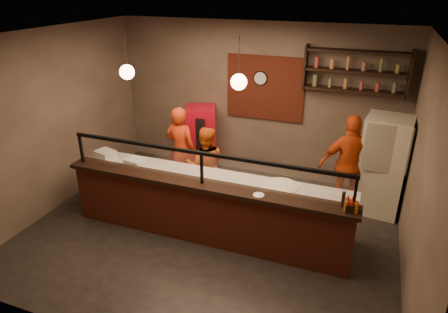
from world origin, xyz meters
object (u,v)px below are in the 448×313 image
at_px(wall_clock, 261,78).
at_px(pepper_mill, 343,199).
at_px(red_cooler, 201,139).
at_px(fridge, 383,166).
at_px(cook_left, 181,150).
at_px(condiment_caddy, 352,207).
at_px(pizza_dough, 281,186).
at_px(cook_mid, 206,166).
at_px(cook_right, 350,165).

distance_m(wall_clock, pepper_mill, 3.47).
bearing_deg(red_cooler, fridge, -27.95).
xyz_separation_m(fridge, pepper_mill, (-0.52, -1.96, 0.27)).
relative_size(wall_clock, red_cooler, 0.20).
height_order(cook_left, condiment_caddy, cook_left).
xyz_separation_m(wall_clock, pizza_dough, (0.99, -2.13, -1.19)).
xyz_separation_m(fridge, pizza_dough, (-1.51, -1.39, 0.01)).
bearing_deg(pizza_dough, fridge, 42.60).
bearing_deg(cook_left, wall_clock, -130.58).
bearing_deg(pizza_dough, wall_clock, 114.87).
bearing_deg(fridge, cook_mid, -158.02).
height_order(wall_clock, fridge, wall_clock).
bearing_deg(red_cooler, condiment_caddy, -58.00).
relative_size(cook_mid, condiment_caddy, 7.78).
bearing_deg(pepper_mill, cook_left, 155.95).
bearing_deg(red_cooler, cook_right, -32.85).
distance_m(fridge, pepper_mill, 2.05).
bearing_deg(condiment_caddy, cook_left, 155.76).
bearing_deg(cook_left, pepper_mill, 158.78).
distance_m(red_cooler, condiment_caddy, 4.14).
xyz_separation_m(cook_right, fridge, (0.55, 0.21, -0.02)).
bearing_deg(cook_left, fridge, -168.90).
bearing_deg(cook_left, cook_mid, 159.22).
bearing_deg(pizza_dough, cook_right, 50.76).
relative_size(cook_right, fridge, 1.02).
relative_size(cook_mid, fridge, 0.84).
bearing_deg(cook_mid, cook_left, -41.95).
xyz_separation_m(cook_right, pizza_dough, (-0.96, -1.18, -0.01)).
height_order(cook_mid, fridge, fridge).
bearing_deg(pizza_dough, pepper_mill, -29.97).
bearing_deg(cook_mid, pizza_dough, 141.53).
height_order(cook_right, red_cooler, cook_right).
bearing_deg(cook_right, cook_mid, -2.88).
height_order(wall_clock, cook_mid, wall_clock).
bearing_deg(fridge, cook_right, -152.00).
bearing_deg(fridge, wall_clock, 170.38).
bearing_deg(cook_mid, condiment_caddy, 137.26).
height_order(fridge, red_cooler, fridge).
relative_size(cook_left, pepper_mill, 7.75).
height_order(cook_left, pizza_dough, cook_left).
relative_size(cook_left, condiment_caddy, 8.94).
height_order(pizza_dough, pepper_mill, pepper_mill).
relative_size(wall_clock, cook_right, 0.16).
bearing_deg(wall_clock, cook_left, -133.41).
height_order(fridge, condiment_caddy, fridge).
xyz_separation_m(cook_left, pizza_dough, (2.20, -0.85, 0.04)).
bearing_deg(pepper_mill, red_cooler, 143.06).
bearing_deg(cook_mid, fridge, 176.77).
height_order(red_cooler, condiment_caddy, red_cooler).
bearing_deg(red_cooler, pepper_mill, -58.27).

